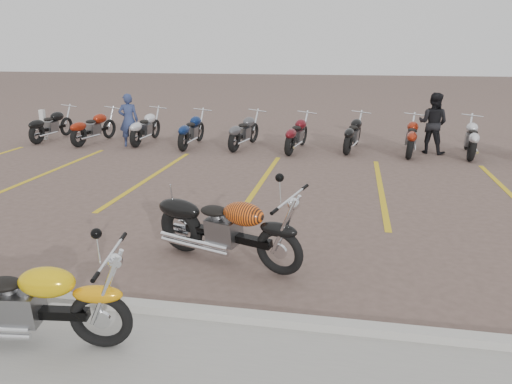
# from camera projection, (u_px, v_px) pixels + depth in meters

# --- Properties ---
(ground) EXTENTS (100.00, 100.00, 0.00)m
(ground) POSITION_uv_depth(u_px,v_px,m) (215.00, 249.00, 7.76)
(ground) COLOR brown
(ground) RESTS_ON ground
(curb) EXTENTS (60.00, 0.18, 0.12)m
(curb) POSITION_uv_depth(u_px,v_px,m) (170.00, 310.00, 5.86)
(curb) COLOR #ADAAA3
(curb) RESTS_ON ground
(parking_stripes) EXTENTS (38.00, 5.50, 0.01)m
(parking_stripes) POSITION_uv_depth(u_px,v_px,m) (261.00, 183.00, 11.53)
(parking_stripes) COLOR gold
(parking_stripes) RESTS_ON ground
(yellow_cruiser) EXTENTS (2.26, 0.46, 0.93)m
(yellow_cruiser) POSITION_uv_depth(u_px,v_px,m) (21.00, 305.00, 5.15)
(yellow_cruiser) COLOR black
(yellow_cruiser) RESTS_ON ground
(flame_cruiser) EXTENTS (2.32, 0.97, 1.00)m
(flame_cruiser) POSITION_uv_depth(u_px,v_px,m) (225.00, 230.00, 7.18)
(flame_cruiser) COLOR black
(flame_cruiser) RESTS_ON ground
(person_a) EXTENTS (0.70, 0.59, 1.64)m
(person_a) POSITION_uv_depth(u_px,v_px,m) (129.00, 120.00, 15.53)
(person_a) COLOR navy
(person_a) RESTS_ON ground
(person_b) EXTENTS (1.06, 0.97, 1.77)m
(person_b) POSITION_uv_depth(u_px,v_px,m) (433.00, 123.00, 14.49)
(person_b) COLOR black
(person_b) RESTS_ON ground
(bollard) EXTENTS (0.16, 0.16, 1.00)m
(bollard) POSITION_uv_depth(u_px,v_px,m) (43.00, 125.00, 16.75)
(bollard) COLOR silver
(bollard) RESTS_ON ground
(bg_bike_row) EXTENTS (17.34, 2.06, 1.10)m
(bg_bike_row) POSITION_uv_depth(u_px,v_px,m) (297.00, 132.00, 15.08)
(bg_bike_row) COLOR black
(bg_bike_row) RESTS_ON ground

